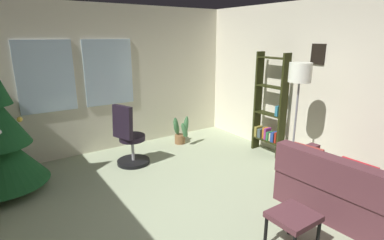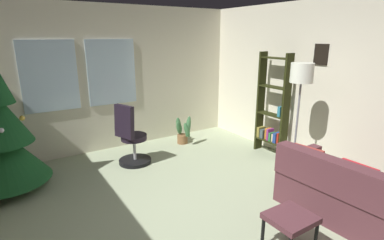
% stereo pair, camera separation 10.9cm
% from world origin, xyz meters
% --- Properties ---
extents(ground_plane, '(5.35, 6.08, 0.10)m').
position_xyz_m(ground_plane, '(0.00, 0.00, -0.05)').
color(ground_plane, '#9BA786').
extents(wall_back_with_windows, '(5.35, 0.12, 2.71)m').
position_xyz_m(wall_back_with_windows, '(-0.02, 3.09, 1.36)').
color(wall_back_with_windows, beige).
rests_on(wall_back_with_windows, ground_plane).
extents(wall_right_with_frames, '(0.12, 6.08, 2.71)m').
position_xyz_m(wall_right_with_frames, '(2.72, -0.00, 1.36)').
color(wall_right_with_frames, beige).
rests_on(wall_right_with_frames, ground_plane).
extents(couch, '(1.63, 1.99, 0.82)m').
position_xyz_m(couch, '(1.83, -1.10, 0.30)').
color(couch, '#542D33').
rests_on(couch, ground_plane).
extents(footstool, '(0.45, 0.41, 0.42)m').
position_xyz_m(footstool, '(0.62, -0.84, 0.36)').
color(footstool, '#542D33').
rests_on(footstool, ground_plane).
extents(office_chair, '(0.58, 0.56, 1.07)m').
position_xyz_m(office_chair, '(0.09, 2.10, 0.42)').
color(office_chair, black).
rests_on(office_chair, ground_plane).
extents(bookshelf, '(0.18, 0.64, 1.88)m').
position_xyz_m(bookshelf, '(2.46, 1.16, 0.81)').
color(bookshelf, black).
rests_on(bookshelf, ground_plane).
extents(floor_lamp, '(0.32, 0.32, 1.78)m').
position_xyz_m(floor_lamp, '(2.00, 0.25, 1.49)').
color(floor_lamp, slate).
rests_on(floor_lamp, ground_plane).
extents(potted_plant, '(0.31, 0.51, 0.62)m').
position_xyz_m(potted_plant, '(1.34, 2.50, 0.27)').
color(potted_plant, brown).
rests_on(potted_plant, ground_plane).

